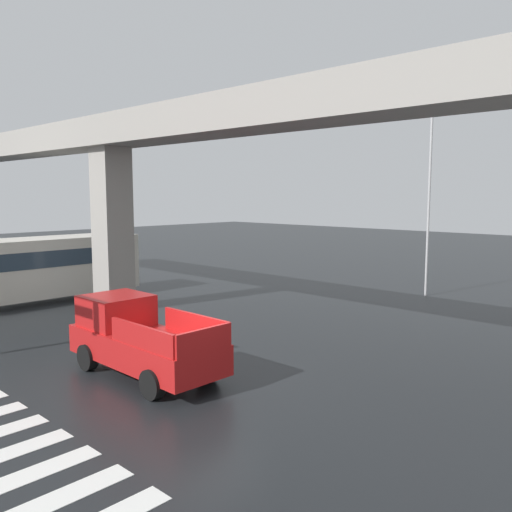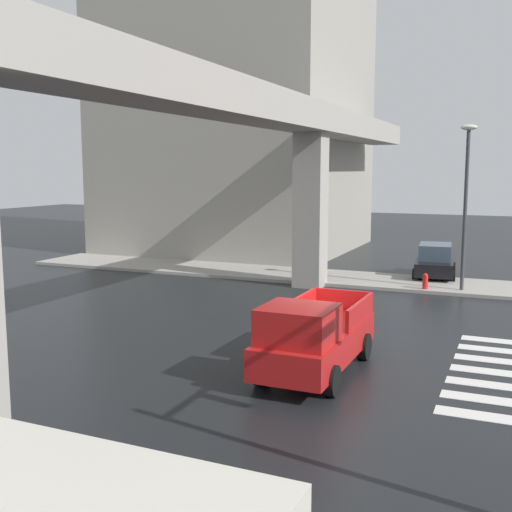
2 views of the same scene
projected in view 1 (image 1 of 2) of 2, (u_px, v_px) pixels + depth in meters
ground_plane at (202, 386)px, 13.96m from camera, size 120.00×120.00×0.00m
elevated_overpass at (289, 129)px, 15.71m from camera, size 51.98×1.98×8.21m
pickup_truck at (139, 339)px, 14.93m from camera, size 5.12×2.12×2.08m
city_bus at (24, 267)px, 24.43m from camera, size 2.93×10.84×2.99m
flagpole at (432, 178)px, 25.70m from camera, size 1.16×0.12×10.09m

